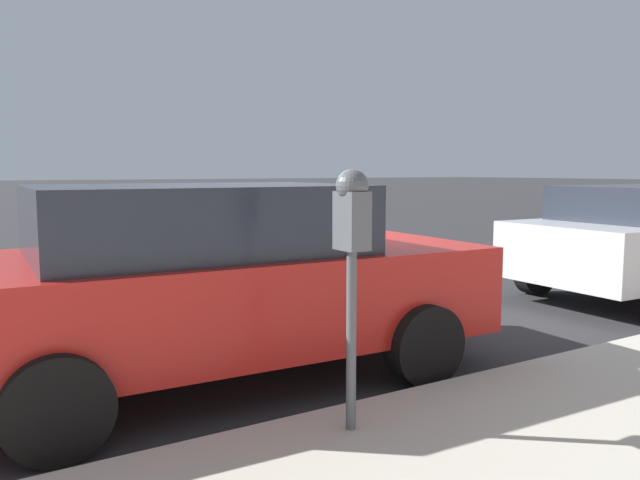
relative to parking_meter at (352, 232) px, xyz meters
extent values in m
plane|color=#2B2B2D|center=(2.56, -0.81, -1.31)|extent=(220.00, 220.00, 0.00)
cylinder|color=#4C5156|center=(0.00, 0.00, -0.64)|extent=(0.06, 0.06, 1.08)
cube|color=#4C5156|center=(0.00, 0.00, 0.07)|extent=(0.20, 0.14, 0.34)
sphere|color=#4C5156|center=(0.00, 0.00, 0.27)|extent=(0.19, 0.19, 0.19)
cube|color=#19389E|center=(0.11, 0.00, 0.02)|extent=(0.01, 0.11, 0.12)
cube|color=black|center=(0.11, 0.00, 0.14)|extent=(0.01, 0.10, 0.08)
cube|color=#B21E19|center=(1.64, 0.16, -0.64)|extent=(2.06, 4.35, 0.71)
cube|color=#232833|center=(1.64, 0.33, -0.02)|extent=(1.76, 2.46, 0.52)
cylinder|color=black|center=(2.53, -1.20, -0.99)|extent=(0.24, 0.65, 0.64)
cylinder|color=black|center=(0.64, -1.13, -0.99)|extent=(0.24, 0.65, 0.64)
cylinder|color=black|center=(2.63, 1.45, -0.99)|extent=(0.24, 0.65, 0.64)
cylinder|color=black|center=(0.74, 1.52, -0.99)|extent=(0.24, 0.65, 0.64)
cylinder|color=black|center=(2.60, -4.80, -0.99)|extent=(0.24, 0.65, 0.64)
camera|label=1|loc=(-2.96, 2.03, 0.36)|focal=35.00mm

